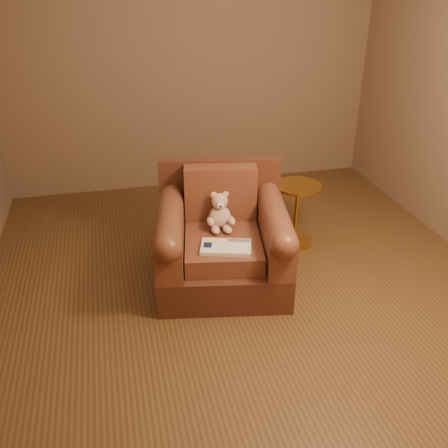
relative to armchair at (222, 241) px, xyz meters
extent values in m
plane|color=brown|center=(0.15, 0.03, -0.34)|extent=(4.00, 4.00, 0.00)
cube|color=brown|center=(0.15, 2.03, 1.01)|extent=(4.00, 0.02, 2.70)
cube|color=brown|center=(0.15, -1.97, 1.01)|extent=(4.00, 0.02, 2.70)
cube|color=#4D2619|center=(-0.01, -0.04, -0.20)|extent=(1.13, 1.09, 0.27)
cube|color=#4D2619|center=(0.07, 0.37, 0.24)|extent=(0.98, 0.27, 0.61)
cube|color=brown|center=(-0.02, -0.09, 0.01)|extent=(0.68, 0.78, 0.15)
cube|color=brown|center=(0.04, 0.24, 0.30)|extent=(0.59, 0.26, 0.44)
cube|color=brown|center=(-0.40, -0.02, 0.09)|extent=(0.34, 0.86, 0.31)
cube|color=brown|center=(0.37, -0.16, 0.09)|extent=(0.34, 0.86, 0.31)
cylinder|color=brown|center=(-0.40, -0.02, 0.25)|extent=(0.34, 0.86, 0.20)
cylinder|color=brown|center=(0.37, -0.16, 0.25)|extent=(0.34, 0.86, 0.20)
ellipsoid|color=#D3AB94|center=(0.00, 0.09, 0.16)|extent=(0.17, 0.16, 0.18)
sphere|color=#D3AB94|center=(0.01, 0.11, 0.29)|extent=(0.13, 0.13, 0.13)
ellipsoid|color=#D3AB94|center=(-0.04, 0.12, 0.35)|extent=(0.05, 0.03, 0.05)
ellipsoid|color=#D3AB94|center=(0.05, 0.11, 0.35)|extent=(0.05, 0.03, 0.05)
ellipsoid|color=beige|center=(0.00, 0.05, 0.28)|extent=(0.06, 0.04, 0.05)
sphere|color=black|center=(0.00, 0.03, 0.29)|extent=(0.02, 0.02, 0.02)
ellipsoid|color=#D3AB94|center=(-0.08, 0.03, 0.16)|extent=(0.06, 0.11, 0.06)
ellipsoid|color=#D3AB94|center=(0.08, 0.01, 0.16)|extent=(0.06, 0.11, 0.06)
ellipsoid|color=#D3AB94|center=(-0.06, 0.00, 0.11)|extent=(0.07, 0.11, 0.06)
ellipsoid|color=#D3AB94|center=(0.04, -0.02, 0.11)|extent=(0.07, 0.11, 0.06)
cube|color=beige|center=(-0.03, -0.25, 0.09)|extent=(0.41, 0.31, 0.03)
cube|color=white|center=(-0.12, -0.23, 0.11)|extent=(0.23, 0.26, 0.00)
cube|color=white|center=(0.05, -0.28, 0.11)|extent=(0.23, 0.26, 0.00)
cube|color=beige|center=(-0.03, -0.25, 0.11)|extent=(0.07, 0.21, 0.00)
cube|color=#0F1638|center=(-0.16, -0.22, 0.11)|extent=(0.08, 0.09, 0.00)
cube|color=slate|center=(0.08, -0.21, 0.11)|extent=(0.17, 0.09, 0.00)
cylinder|color=gold|center=(0.77, 0.41, -0.33)|extent=(0.33, 0.33, 0.02)
cylinder|color=gold|center=(0.77, 0.41, -0.06)|extent=(0.03, 0.03, 0.53)
cylinder|color=gold|center=(0.77, 0.41, 0.22)|extent=(0.41, 0.41, 0.02)
cylinder|color=gold|center=(0.77, 0.41, 0.21)|extent=(0.03, 0.03, 0.02)
camera|label=1|loc=(-0.78, -3.29, 1.92)|focal=40.00mm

